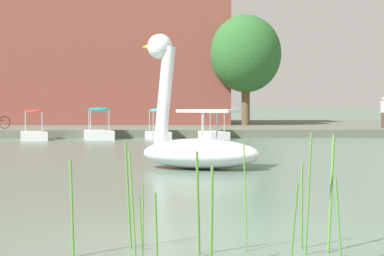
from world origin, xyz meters
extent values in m
plane|color=#567060|center=(0.00, 0.00, 0.00)|extent=(646.53, 646.53, 0.00)
cube|color=#5B6051|center=(0.00, 38.76, 0.21)|extent=(138.80, 21.75, 0.42)
ellipsoid|color=white|center=(0.71, 10.29, 0.41)|extent=(3.77, 2.94, 0.83)
cylinder|color=white|center=(-0.28, 10.71, 2.03)|extent=(0.73, 0.58, 2.75)
sphere|color=white|center=(-0.41, 10.77, 3.39)|extent=(0.93, 0.93, 0.71)
cone|color=yellow|center=(-0.67, 10.88, 3.39)|extent=(0.65, 0.57, 0.39)
cube|color=white|center=(0.95, 10.18, 1.60)|extent=(1.87, 1.80, 0.08)
cylinder|color=silver|center=(1.19, 10.73, 1.21)|extent=(0.04, 0.04, 0.77)
cylinder|color=silver|center=(0.71, 9.63, 1.21)|extent=(0.04, 0.04, 0.77)
cube|color=white|center=(2.32, 26.81, 0.19)|extent=(1.51, 2.21, 0.39)
ellipsoid|color=#8CCC38|center=(2.32, 26.81, 1.39)|extent=(1.23, 1.48, 0.20)
cylinder|color=#B7B7BF|center=(1.83, 27.21, 0.89)|extent=(0.04, 0.04, 1.01)
cylinder|color=#B7B7BF|center=(2.55, 27.41, 0.89)|extent=(0.04, 0.04, 1.01)
cylinder|color=#B7B7BF|center=(2.10, 26.22, 0.89)|extent=(0.04, 0.04, 1.01)
cylinder|color=#B7B7BF|center=(2.82, 26.41, 0.89)|extent=(0.04, 0.04, 1.01)
cube|color=white|center=(-0.48, 26.71, 0.19)|extent=(1.36, 2.02, 0.38)
ellipsoid|color=#2DB7D1|center=(-0.48, 26.71, 1.44)|extent=(1.09, 1.31, 0.20)
cylinder|color=#B7B7BF|center=(-0.91, 27.09, 0.91)|extent=(0.04, 0.04, 1.06)
cylinder|color=#B7B7BF|center=(-0.24, 27.23, 0.91)|extent=(0.04, 0.04, 1.06)
cylinder|color=#B7B7BF|center=(-0.72, 26.19, 0.91)|extent=(0.04, 0.04, 1.06)
cylinder|color=#B7B7BF|center=(-0.04, 26.33, 0.91)|extent=(0.04, 0.04, 1.06)
cube|color=white|center=(-3.44, 26.85, 0.22)|extent=(1.71, 2.58, 0.44)
ellipsoid|color=teal|center=(-3.44, 26.85, 1.49)|extent=(1.36, 1.67, 0.20)
cylinder|color=#B7B7BF|center=(-3.98, 27.37, 0.97)|extent=(0.04, 0.04, 1.05)
cylinder|color=#B7B7BF|center=(-3.09, 27.52, 0.97)|extent=(0.04, 0.04, 1.05)
cylinder|color=#B7B7BF|center=(-3.79, 26.18, 0.97)|extent=(0.04, 0.04, 1.05)
cylinder|color=#B7B7BF|center=(-2.89, 26.33, 0.97)|extent=(0.04, 0.04, 1.05)
cube|color=white|center=(-6.59, 26.34, 0.20)|extent=(1.68, 2.52, 0.41)
ellipsoid|color=red|center=(-6.59, 26.34, 1.39)|extent=(1.23, 1.57, 0.20)
cylinder|color=#B7B7BF|center=(-7.08, 26.82, 0.90)|extent=(0.04, 0.04, 0.99)
cylinder|color=#B7B7BF|center=(-6.31, 26.97, 0.90)|extent=(0.04, 0.04, 0.99)
cylinder|color=#B7B7BF|center=(-6.87, 25.71, 0.90)|extent=(0.04, 0.04, 0.99)
cylinder|color=#B7B7BF|center=(-6.10, 25.86, 0.90)|extent=(0.04, 0.04, 0.99)
cylinder|color=brown|center=(5.04, 35.97, 2.30)|extent=(0.52, 0.52, 3.77)
ellipsoid|color=#2D662D|center=(5.04, 35.97, 4.93)|extent=(5.51, 5.16, 4.88)
cylinder|color=#423323|center=(-9.75, 40.58, 1.80)|extent=(0.34, 0.34, 2.77)
ellipsoid|color=#387538|center=(-9.75, 40.58, 3.88)|extent=(5.14, 5.07, 3.87)
cube|color=#47382D|center=(12.15, 30.55, 0.85)|extent=(0.29, 0.29, 0.86)
cube|color=beige|center=(12.15, 30.55, 1.60)|extent=(0.32, 0.32, 0.65)
sphere|color=tan|center=(12.15, 30.55, 2.03)|extent=(0.21, 0.21, 0.21)
torus|color=black|center=(-8.83, 30.29, 0.76)|extent=(0.67, 0.22, 0.68)
cube|color=brown|center=(-6.75, 42.26, 6.31)|extent=(22.69, 12.42, 11.79)
cylinder|color=#568E38|center=(-1.47, -1.08, 0.58)|extent=(0.06, 0.08, 1.15)
cylinder|color=#568E38|center=(1.06, -1.68, 0.47)|extent=(0.07, 0.15, 0.92)
cylinder|color=#568E38|center=(1.34, -1.12, 0.73)|extent=(0.07, 0.08, 1.47)
cylinder|color=#568E38|center=(1.53, -1.77, 0.49)|extent=(0.09, 0.05, 0.99)
cylinder|color=#568E38|center=(0.02, -1.10, 0.63)|extent=(0.07, 0.22, 1.25)
cylinder|color=#568E38|center=(1.66, -0.88, 0.71)|extent=(0.14, 0.23, 1.42)
cylinder|color=#568E38|center=(-0.63, -1.95, 0.42)|extent=(0.06, 0.07, 0.83)
cylinder|color=#568E38|center=(0.62, -0.81, 0.67)|extent=(0.04, 0.14, 1.34)
cylinder|color=#568E38|center=(-0.82, -0.65, 0.67)|extent=(0.09, 0.09, 1.34)
cylinder|color=#568E38|center=(1.33, -0.72, 0.54)|extent=(0.03, 0.04, 1.07)
cylinder|color=#568E38|center=(0.13, -1.76, 0.56)|extent=(0.05, 0.03, 1.12)
cylinder|color=#568E38|center=(-0.64, -0.70, 0.42)|extent=(0.02, 0.03, 0.84)
cylinder|color=#568E38|center=(-0.47, -2.01, 0.44)|extent=(0.05, 0.09, 0.87)
cylinder|color=#568E38|center=(-0.72, -1.87, 0.64)|extent=(0.10, 0.20, 1.28)
camera|label=1|loc=(-0.44, -9.66, 1.81)|focal=68.07mm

